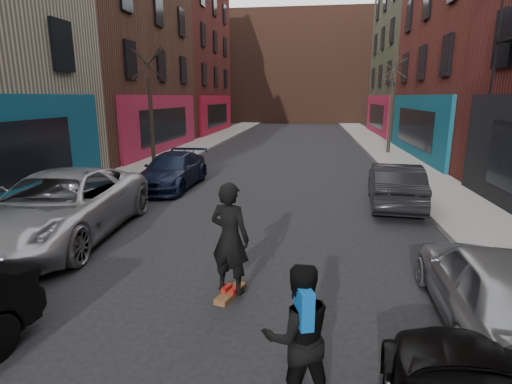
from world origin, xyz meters
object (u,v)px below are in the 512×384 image
(skateboarder, at_px, (230,238))
(tree_right_far, at_px, (392,94))
(pedestrian, at_px, (298,335))
(parked_right_far, at_px, (494,287))
(parked_left_far, at_px, (60,206))
(parked_right_end, at_px, (395,185))
(parked_left_end, at_px, (172,171))
(skateboard, at_px, (231,293))
(tree_left_far, at_px, (150,97))

(skateboarder, bearing_deg, tree_right_far, -89.80)
(pedestrian, bearing_deg, parked_right_far, -164.17)
(parked_left_far, height_order, parked_right_end, parked_left_far)
(parked_left_end, bearing_deg, parked_left_far, -96.58)
(parked_left_end, height_order, skateboard, parked_left_end)
(tree_left_far, height_order, parked_left_far, tree_left_far)
(tree_right_far, bearing_deg, parked_left_end, -133.48)
(parked_left_end, height_order, pedestrian, pedestrian)
(parked_left_end, distance_m, parked_right_end, 8.09)
(tree_left_far, distance_m, parked_right_far, 16.97)
(parked_left_far, xyz_separation_m, skateboard, (4.71, -2.36, -0.77))
(tree_right_far, relative_size, skateboard, 8.50)
(tree_left_far, distance_m, pedestrian, 17.01)
(tree_right_far, relative_size, parked_left_end, 1.52)
(parked_right_far, xyz_separation_m, parked_right_end, (-0.08, 7.01, 0.02))
(parked_left_end, distance_m, skateboard, 9.11)
(parked_left_far, xyz_separation_m, pedestrian, (5.96, -4.70, 0.04))
(parked_left_far, bearing_deg, skateboarder, -31.07)
(parked_left_end, xyz_separation_m, skateboarder, (3.93, -8.20, 0.43))
(tree_left_far, distance_m, parked_right_end, 12.36)
(parked_right_end, relative_size, skateboarder, 2.14)
(skateboard, xyz_separation_m, pedestrian, (1.24, -2.34, 0.81))
(tree_right_far, distance_m, pedestrian, 21.64)
(parked_left_far, distance_m, pedestrian, 7.59)
(skateboard, bearing_deg, parked_right_far, 11.99)
(tree_left_far, bearing_deg, parked_right_end, -29.94)
(tree_right_far, distance_m, skateboard, 19.84)
(parked_right_far, bearing_deg, tree_left_far, -48.49)
(tree_right_far, xyz_separation_m, parked_right_far, (-1.87, -19.03, -2.86))
(parked_right_far, bearing_deg, skateboard, -3.35)
(pedestrian, bearing_deg, skateboard, -80.33)
(pedestrian, bearing_deg, parked_left_far, -56.61)
(tree_right_far, bearing_deg, parked_right_far, -95.60)
(tree_right_far, bearing_deg, skateboarder, -107.70)
(parked_right_far, relative_size, skateboarder, 2.01)
(pedestrian, bearing_deg, tree_right_far, -120.94)
(skateboarder, bearing_deg, skateboard, -0.00)
(parked_left_far, height_order, parked_left_end, parked_left_far)
(parked_right_end, height_order, skateboard, parked_right_end)
(tree_right_far, relative_size, pedestrian, 4.02)
(parked_right_end, bearing_deg, tree_left_far, -24.83)
(parked_right_far, relative_size, parked_right_end, 0.94)
(parked_left_far, bearing_deg, tree_left_far, 95.24)
(tree_left_far, relative_size, parked_right_end, 1.56)
(parked_left_far, relative_size, parked_right_far, 1.50)
(parked_right_far, xyz_separation_m, pedestrian, (-2.83, -1.92, 0.19))
(tree_left_far, bearing_deg, tree_right_far, 25.82)
(skateboarder, relative_size, pedestrian, 1.15)
(parked_left_far, relative_size, skateboarder, 3.01)
(tree_right_far, xyz_separation_m, parked_left_far, (-10.65, -16.24, -2.71))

